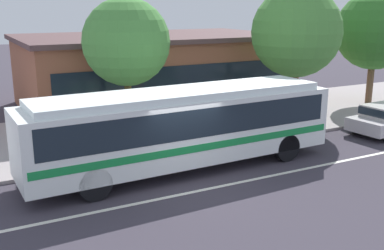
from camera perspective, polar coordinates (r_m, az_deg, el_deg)
ground_plane at (r=14.89m, az=-0.76°, el=-7.09°), size 120.00×120.00×0.00m
sidewalk_slab at (r=20.59m, az=-9.02°, el=-0.93°), size 60.00×8.00×0.12m
lane_stripe_center at (r=14.23m, az=0.72°, el=-8.13°), size 56.00×0.16×0.01m
transit_bus at (r=15.59m, az=-1.07°, el=0.15°), size 10.92×2.74×2.77m
pedestrian_waiting_near_sign at (r=19.01m, az=1.80°, el=1.22°), size 0.35×0.35×1.69m
pedestrian_walking_along_curb at (r=17.18m, az=-5.43°, el=-0.41°), size 0.48×0.48×1.64m
bus_stop_sign at (r=18.81m, az=5.23°, el=2.77°), size 0.12×0.44×2.41m
street_tree_near_stop at (r=19.30m, az=-8.10°, el=10.07°), size 3.59×3.59×5.72m
street_tree_mid_block at (r=22.33m, az=12.74°, el=11.08°), size 4.19×4.19×6.26m
street_tree_far_end at (r=27.68m, az=21.63°, el=10.78°), size 4.29×4.29×6.19m
station_building at (r=26.43m, az=-4.82°, el=6.83°), size 14.48×8.77×3.91m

